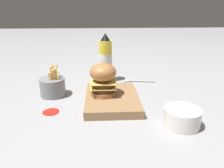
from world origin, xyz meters
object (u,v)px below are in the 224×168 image
at_px(ketchup_bottle, 106,60).
at_px(serving_board, 112,99).
at_px(side_bowl, 182,117).
at_px(fries_basket, 53,86).
at_px(burger, 103,79).
at_px(spoon, 133,81).

bearing_deg(ketchup_bottle, serving_board, 3.82).
height_order(ketchup_bottle, side_bowl, ketchup_bottle).
xyz_separation_m(serving_board, side_bowl, (0.19, 0.22, 0.02)).
bearing_deg(fries_basket, burger, 70.81).
relative_size(ketchup_bottle, side_bowl, 2.05).
height_order(ketchup_bottle, spoon, ketchup_bottle).
distance_m(serving_board, burger, 0.09).
distance_m(serving_board, fries_basket, 0.28).
bearing_deg(burger, serving_board, 69.52).
bearing_deg(spoon, ketchup_bottle, -1.93).
relative_size(serving_board, side_bowl, 2.45).
distance_m(serving_board, ketchup_bottle, 0.30).
distance_m(ketchup_bottle, fries_basket, 0.31).
xyz_separation_m(ketchup_bottle, spoon, (0.03, 0.14, -0.11)).
bearing_deg(fries_basket, ketchup_bottle, 127.95).
height_order(serving_board, side_bowl, side_bowl).
height_order(side_bowl, spoon, side_bowl).
bearing_deg(side_bowl, serving_board, -130.96).
bearing_deg(burger, spoon, 146.26).
bearing_deg(burger, ketchup_bottle, 176.34).
height_order(burger, fries_basket, burger).
bearing_deg(ketchup_bottle, fries_basket, -52.05).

